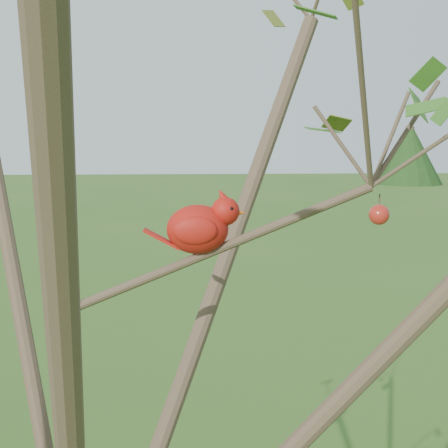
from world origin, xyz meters
name	(u,v)px	position (x,y,z in m)	size (l,w,h in m)	color
crabapple_tree	(83,237)	(0.03, -0.02, 2.12)	(2.35, 2.05, 2.95)	#3B2A20
cardinal	(201,227)	(0.23, 0.08, 2.12)	(0.19, 0.10, 0.14)	#AD1D0E
distant_trees	(29,162)	(-4.70, 22.32, 1.40)	(39.22, 17.58, 3.03)	#3B2A20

